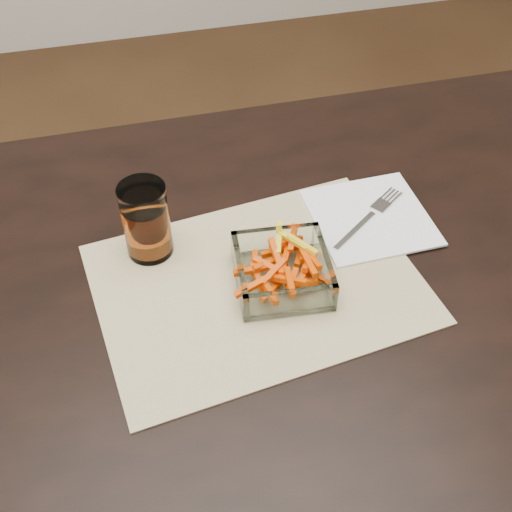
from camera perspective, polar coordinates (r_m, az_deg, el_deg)
The scene contains 6 objects.
dining_table at distance 0.98m, azimuth 2.16°, elevation -5.96°, with size 1.60×0.90×0.75m.
placemat at distance 0.92m, azimuth 0.15°, elevation -2.45°, with size 0.45×0.33×0.00m, color tan.
glass_bowl at distance 0.90m, azimuth 2.34°, elevation -1.48°, with size 0.14×0.14×0.05m.
tumbler at distance 0.93m, azimuth -9.72°, elevation 2.93°, with size 0.07×0.07×0.12m.
napkin at distance 1.02m, azimuth 10.13°, elevation 3.42°, with size 0.18×0.18×0.00m, color white.
fork at distance 1.02m, azimuth 10.08°, elevation 3.50°, with size 0.15×0.12×0.00m.
Camera 1 is at (-0.18, -0.57, 1.44)m, focal length 45.00 mm.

